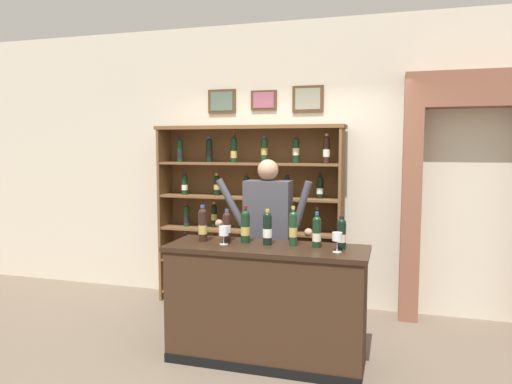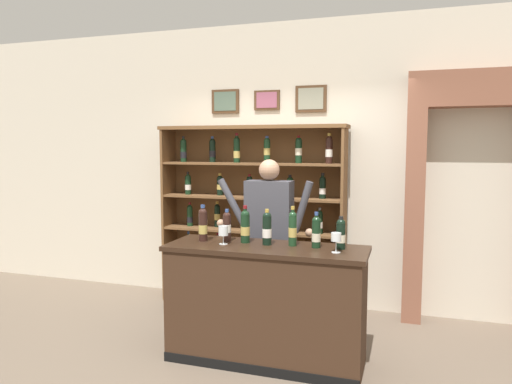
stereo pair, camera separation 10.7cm
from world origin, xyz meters
name	(u,v)px [view 1 (the left image)]	position (x,y,z in m)	size (l,w,h in m)	color
ground_plane	(256,359)	(0.00, 0.00, -0.01)	(14.00, 14.00, 0.02)	#6B5B4C
back_wall	(295,165)	(0.00, 1.63, 1.62)	(12.00, 0.19, 3.23)	beige
wine_shelf	(250,211)	(-0.48, 1.36, 1.09)	(2.16, 0.37, 2.06)	brown
archway_doorway	(472,184)	(1.88, 1.49, 1.45)	(1.38, 0.45, 2.57)	brown
tasting_counter	(266,304)	(0.09, 0.00, 0.50)	(1.69, 0.59, 1.00)	#382316
shopkeeper	(268,225)	(-0.07, 0.65, 1.06)	(0.99, 0.22, 1.71)	#2D3347
tasting_bottle_prosecco	(203,224)	(-0.50, 0.04, 1.15)	(0.08, 0.08, 0.32)	black
tasting_bottle_riserva	(227,226)	(-0.30, 0.10, 1.13)	(0.07, 0.07, 0.29)	black
tasting_bottle_grappa	(245,226)	(-0.12, 0.09, 1.14)	(0.08, 0.08, 0.33)	black
tasting_bottle_brunello	(267,228)	(0.08, 0.06, 1.14)	(0.08, 0.08, 0.31)	black
tasting_bottle_rosso	(293,228)	(0.30, 0.08, 1.15)	(0.07, 0.07, 0.34)	#19381E
tasting_bottle_chianti	(317,232)	(0.50, 0.07, 1.13)	(0.07, 0.07, 0.30)	black
tasting_bottle_bianco	(341,233)	(0.70, 0.08, 1.12)	(0.08, 0.08, 0.27)	black
wine_glass_right	(337,238)	(0.69, -0.06, 1.11)	(0.08, 0.08, 0.16)	silver
wine_glass_spare	(224,232)	(-0.28, -0.04, 1.10)	(0.08, 0.08, 0.16)	silver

